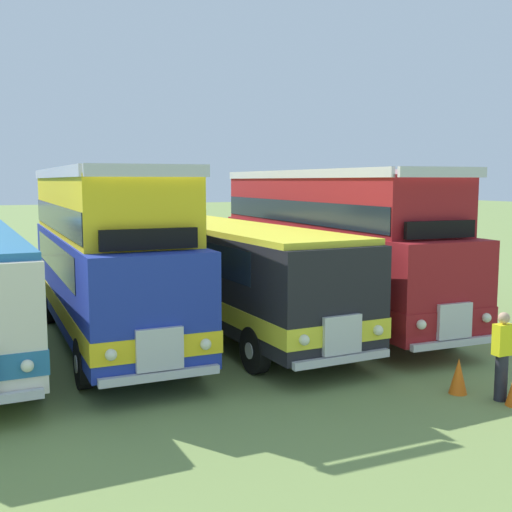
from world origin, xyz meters
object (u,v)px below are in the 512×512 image
object	(u,v)px
cone_near_end	(458,376)
bus_sixth_in_row	(106,253)
bus_eighth_in_row	(328,241)
bus_seventh_in_row	(226,268)
marshal_person	(502,356)

from	to	relation	value
cone_near_end	bus_sixth_in_row	bearing A→B (deg)	130.02
bus_sixth_in_row	bus_eighth_in_row	xyz separation A→B (m)	(6.80, 0.44, 0.01)
bus_sixth_in_row	bus_seventh_in_row	bearing A→B (deg)	3.87
bus_seventh_in_row	marshal_person	distance (m)	8.15
marshal_person	cone_near_end	bearing A→B (deg)	126.93
bus_seventh_in_row	bus_eighth_in_row	xyz separation A→B (m)	(3.40, 0.21, 0.61)
bus_sixth_in_row	bus_eighth_in_row	distance (m)	6.82
bus_eighth_in_row	bus_sixth_in_row	bearing A→B (deg)	-176.32
bus_seventh_in_row	cone_near_end	xyz separation A→B (m)	(2.28, -6.99, -1.40)
cone_near_end	bus_eighth_in_row	bearing A→B (deg)	81.10
bus_sixth_in_row	cone_near_end	world-z (taller)	bus_sixth_in_row
bus_sixth_in_row	cone_near_end	distance (m)	9.05
bus_sixth_in_row	marshal_person	world-z (taller)	bus_sixth_in_row
bus_sixth_in_row	cone_near_end	bearing A→B (deg)	-49.98
bus_eighth_in_row	cone_near_end	xyz separation A→B (m)	(-1.13, -7.20, -2.00)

